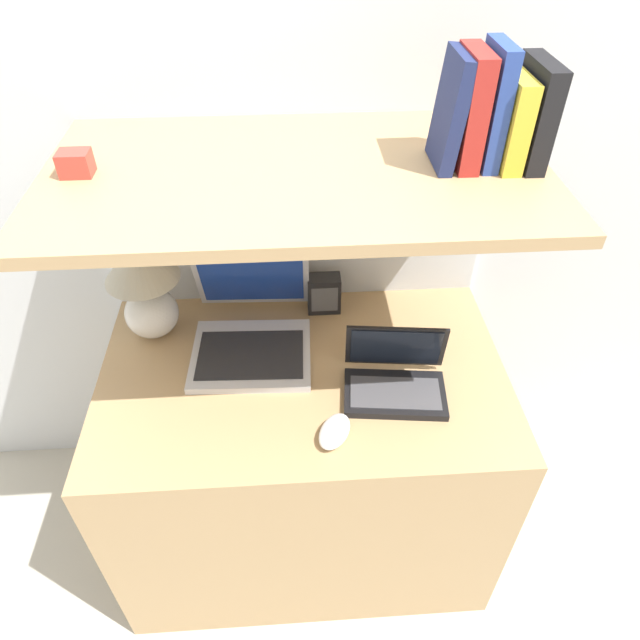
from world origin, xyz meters
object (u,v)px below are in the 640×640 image
Objects in this scene: book_yellow at (510,120)px; book_blue at (493,106)px; table_lamp at (144,283)px; laptop_large at (251,328)px; book_red at (470,110)px; computer_mouse at (335,431)px; laptop_small at (395,378)px; router_box at (324,294)px; shelf_gadget at (75,163)px; book_black at (534,114)px; book_navy at (450,111)px.

book_blue is (-0.04, 0.00, 0.03)m from book_yellow.
laptop_large is (0.28, -0.06, -0.12)m from table_lamp.
book_red is at bearing 180.00° from book_yellow.
laptop_large is at bearing 120.59° from computer_mouse.
laptop_small is 1.19× the size of book_red.
book_yellow reaches higher than router_box.
laptop_small is 0.88m from shelf_gadget.
book_black is at bearing -7.38° from table_lamp.
book_blue reaches higher than table_lamp.
book_black reaches higher than book_yellow.
router_box is 0.49× the size of book_blue.
laptop_small is at bearing 40.57° from computer_mouse.
book_navy is at bearing -6.62° from laptop_large.
book_blue reaches higher than computer_mouse.
laptop_large is at bearing -147.54° from router_box.
computer_mouse is 0.48m from router_box.
book_navy reaches higher than router_box.
book_black reaches higher than computer_mouse.
book_black is at bearing 29.35° from laptop_small.
book_blue is at bearing -29.67° from router_box.
laptop_large is at bearing 174.83° from book_yellow.
book_blue is (0.34, 0.29, 0.65)m from computer_mouse.
laptop_small is 4.25× the size of shelf_gadget.
table_lamp is 1.33× the size of book_red.
book_yellow is at bearing 0.00° from shelf_gadget.
book_yellow is at bearing 0.00° from book_blue.
book_red is 1.01× the size of book_navy.
book_black is at bearing 0.00° from book_blue.
laptop_large is 3.11× the size of router_box.
laptop_large is 1.77× the size of book_black.
book_navy reaches higher than laptop_large.
book_black is at bearing 34.12° from computer_mouse.
table_lamp is at bearing 171.33° from book_red.
computer_mouse is at bearing -40.22° from table_lamp.
router_box is at bearing 150.33° from book_blue.
book_yellow is at bearing -180.00° from book_black.
laptop_large is 0.82m from book_yellow.
book_navy is at bearing 49.15° from computer_mouse.
book_red is (0.77, -0.12, 0.49)m from table_lamp.
book_navy is 3.55× the size of shelf_gadget.
book_yellow is 0.76× the size of book_blue.
book_yellow is (0.37, -0.19, 0.58)m from router_box.
table_lamp reaches higher than router_box.
computer_mouse is at bearing -139.43° from laptop_small.
router_box is 0.65× the size of book_yellow.
router_box is at bearing 115.46° from laptop_small.
table_lamp is 1.66× the size of book_yellow.
book_blue reaches higher than shelf_gadget.
laptop_large is 2.85× the size of computer_mouse.
shelf_gadget is (-0.04, -0.12, 0.40)m from table_lamp.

